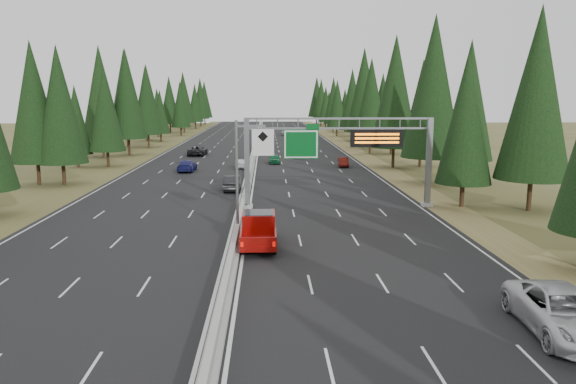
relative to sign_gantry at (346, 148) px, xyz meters
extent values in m
cube|color=black|center=(-8.92, 45.12, -5.23)|extent=(32.00, 260.00, 0.08)
cube|color=olive|center=(8.88, 45.12, -5.24)|extent=(3.60, 260.00, 0.06)
cube|color=#504E25|center=(-26.72, 45.12, -5.24)|extent=(3.60, 260.00, 0.06)
cube|color=#999994|center=(-8.92, 45.12, -5.04)|extent=(0.70, 260.00, 0.30)
cube|color=#999994|center=(-8.92, 45.12, -4.64)|extent=(0.30, 260.00, 0.60)
cube|color=slate|center=(-8.57, 0.12, -1.29)|extent=(0.45, 0.45, 7.80)
cube|color=#999994|center=(-8.57, 0.12, -5.04)|extent=(0.90, 0.90, 0.30)
cube|color=slate|center=(7.28, 0.12, -1.29)|extent=(0.45, 0.45, 7.80)
cube|color=#999994|center=(7.28, 0.12, -5.04)|extent=(0.90, 0.90, 0.30)
cube|color=slate|center=(-0.64, 0.12, 2.53)|extent=(15.85, 0.35, 0.16)
cube|color=slate|center=(-0.64, 0.12, 1.69)|extent=(15.85, 0.35, 0.16)
cube|color=#054C19|center=(-3.92, -0.13, 0.36)|extent=(3.00, 0.10, 2.50)
cube|color=silver|center=(-3.92, -0.19, 0.36)|extent=(2.85, 0.02, 2.35)
cube|color=#054C19|center=(-2.92, -0.13, 1.86)|extent=(1.10, 0.10, 0.45)
cube|color=black|center=(2.58, -0.18, 0.86)|extent=(4.50, 0.40, 1.50)
cube|color=orange|center=(2.58, -0.40, 1.21)|extent=(3.80, 0.02, 0.18)
cube|color=orange|center=(2.58, -0.40, 0.86)|extent=(3.80, 0.02, 0.18)
cube|color=orange|center=(2.58, -0.40, 0.51)|extent=(3.80, 0.02, 0.18)
cylinder|color=slate|center=(-8.92, -9.88, -1.19)|extent=(0.20, 0.20, 8.00)
cube|color=#999994|center=(-8.92, -9.88, -5.09)|extent=(0.50, 0.50, 0.20)
cube|color=slate|center=(-7.92, -9.88, 2.41)|extent=(2.00, 0.15, 0.15)
cube|color=silver|center=(-7.12, -10.00, 1.31)|extent=(1.50, 0.06, 1.80)
cylinder|color=black|center=(10.33, -0.03, -4.20)|extent=(0.40, 0.40, 2.15)
cone|color=black|center=(10.33, -0.03, 2.51)|extent=(4.83, 4.83, 11.27)
cylinder|color=black|center=(15.55, -1.75, -3.90)|extent=(0.40, 0.40, 2.74)
cone|color=black|center=(15.55, -1.75, 4.66)|extent=(6.16, 6.16, 14.37)
cylinder|color=black|center=(11.49, 13.83, -3.78)|extent=(0.40, 0.40, 2.97)
cone|color=black|center=(11.49, 13.83, 5.49)|extent=(6.68, 6.68, 15.59)
cylinder|color=black|center=(15.82, 14.61, -3.99)|extent=(0.40, 0.40, 2.55)
cone|color=black|center=(15.82, 14.61, 3.99)|extent=(5.74, 5.74, 13.40)
cylinder|color=black|center=(10.45, 27.81, -3.84)|extent=(0.40, 0.40, 2.86)
cone|color=black|center=(10.45, 27.81, 5.10)|extent=(6.43, 6.43, 15.01)
cylinder|color=black|center=(14.60, 29.28, -4.09)|extent=(0.40, 0.40, 2.36)
cone|color=black|center=(14.60, 29.28, 3.30)|extent=(5.32, 5.32, 12.42)
cylinder|color=black|center=(10.72, 46.65, -3.98)|extent=(0.40, 0.40, 2.58)
cone|color=black|center=(10.72, 46.65, 4.09)|extent=(5.81, 5.81, 13.55)
cylinder|color=black|center=(14.38, 46.85, -4.32)|extent=(0.40, 0.40, 1.89)
cone|color=black|center=(14.38, 46.85, 1.60)|extent=(4.26, 4.26, 9.95)
cylinder|color=black|center=(11.63, 59.11, -3.76)|extent=(0.40, 0.40, 3.02)
cone|color=black|center=(11.63, 59.11, 5.66)|extent=(6.78, 6.78, 15.83)
cylinder|color=black|center=(15.65, 61.00, -4.13)|extent=(0.40, 0.40, 2.28)
cone|color=black|center=(15.65, 61.00, 3.00)|extent=(5.13, 5.13, 11.97)
cylinder|color=black|center=(11.88, 75.28, -4.01)|extent=(0.40, 0.40, 2.52)
cone|color=black|center=(11.88, 75.28, 3.87)|extent=(5.67, 5.67, 13.23)
cylinder|color=black|center=(14.43, 74.91, -4.34)|extent=(0.40, 0.40, 1.86)
cone|color=black|center=(14.43, 74.91, 1.49)|extent=(4.19, 4.19, 9.78)
cylinder|color=black|center=(10.46, 90.00, -4.17)|extent=(0.40, 0.40, 2.20)
cone|color=black|center=(10.46, 90.00, 2.72)|extent=(4.96, 4.96, 11.57)
cylinder|color=black|center=(14.39, 91.63, -3.97)|extent=(0.40, 0.40, 2.61)
cone|color=black|center=(14.39, 91.63, 4.18)|extent=(5.87, 5.87, 13.69)
cylinder|color=black|center=(11.57, 107.10, -4.06)|extent=(0.40, 0.40, 2.41)
cone|color=black|center=(11.57, 107.10, 3.48)|extent=(5.43, 5.43, 12.67)
cylinder|color=black|center=(14.91, 108.19, -4.31)|extent=(0.40, 0.40, 1.92)
cone|color=black|center=(14.91, 108.19, 1.71)|extent=(4.33, 4.33, 10.10)
cylinder|color=black|center=(11.17, 123.27, -4.24)|extent=(0.40, 0.40, 2.06)
cone|color=black|center=(11.17, 123.27, 2.21)|extent=(4.64, 4.64, 10.83)
cylinder|color=black|center=(15.18, 123.90, -4.23)|extent=(0.40, 0.40, 2.07)
cone|color=black|center=(15.18, 123.90, 2.25)|extent=(4.66, 4.66, 10.88)
cylinder|color=black|center=(11.26, 138.72, -4.02)|extent=(0.40, 0.40, 2.50)
cone|color=black|center=(11.26, 138.72, 3.78)|extent=(5.62, 5.62, 13.11)
cylinder|color=black|center=(15.41, 140.73, -4.08)|extent=(0.40, 0.40, 2.37)
cone|color=black|center=(15.41, 140.73, 3.31)|extent=(5.33, 5.33, 12.43)
cylinder|color=black|center=(11.03, 152.60, -3.92)|extent=(0.40, 0.40, 2.69)
cone|color=black|center=(11.03, 152.60, 4.49)|extent=(6.06, 6.06, 14.14)
cylinder|color=black|center=(15.44, 153.00, -4.33)|extent=(0.40, 0.40, 1.88)
cone|color=black|center=(15.44, 153.00, 1.55)|extent=(4.23, 4.23, 9.88)
cylinder|color=black|center=(-29.29, 14.26, -4.05)|extent=(0.40, 0.40, 2.44)
cone|color=black|center=(-29.29, 14.26, 3.56)|extent=(5.48, 5.48, 12.79)
cylinder|color=black|center=(-32.14, 14.55, -4.01)|extent=(0.40, 0.40, 2.51)
cone|color=black|center=(-32.14, 14.55, 3.85)|extent=(5.66, 5.66, 13.20)
cylinder|color=black|center=(-28.95, 30.55, -4.16)|extent=(0.40, 0.40, 2.22)
cone|color=black|center=(-28.95, 30.55, 2.77)|extent=(4.99, 4.99, 11.65)
cylinder|color=black|center=(-32.98, 30.41, -4.36)|extent=(0.40, 0.40, 1.81)
cone|color=black|center=(-32.98, 30.41, 1.29)|extent=(4.07, 4.07, 9.50)
cylinder|color=black|center=(-29.88, 46.75, -3.87)|extent=(0.40, 0.40, 2.80)
cone|color=black|center=(-29.88, 46.75, 4.88)|extent=(6.30, 6.30, 14.69)
cylinder|color=black|center=(-33.39, 44.09, -3.85)|extent=(0.40, 0.40, 2.85)
cone|color=black|center=(-33.39, 44.09, 5.05)|extent=(6.41, 6.41, 14.95)
cylinder|color=black|center=(-29.61, 61.18, -4.00)|extent=(0.40, 0.40, 2.54)
cone|color=black|center=(-29.61, 61.18, 3.96)|extent=(5.73, 5.73, 13.36)
cylinder|color=black|center=(-33.85, 62.16, -3.77)|extent=(0.40, 0.40, 3.01)
cone|color=black|center=(-33.85, 62.16, 5.62)|extent=(6.76, 6.76, 15.78)
cylinder|color=black|center=(-29.75, 74.90, -4.37)|extent=(0.40, 0.40, 1.80)
cone|color=black|center=(-29.75, 74.90, 1.27)|extent=(4.06, 4.06, 9.47)
cylinder|color=black|center=(-33.41, 78.21, -3.97)|extent=(0.40, 0.40, 2.59)
cone|color=black|center=(-33.41, 78.21, 4.14)|extent=(5.84, 5.84, 13.62)
cylinder|color=black|center=(-28.23, 93.89, -4.18)|extent=(0.40, 0.40, 2.17)
cone|color=black|center=(-28.23, 93.89, 2.60)|extent=(4.89, 4.89, 11.40)
cylinder|color=black|center=(-33.38, 90.94, -4.32)|extent=(0.40, 0.40, 1.89)
cone|color=black|center=(-33.38, 90.94, 1.58)|extent=(4.25, 4.25, 9.92)
cylinder|color=black|center=(-29.41, 107.53, -3.95)|extent=(0.40, 0.40, 2.64)
cone|color=black|center=(-29.41, 107.53, 4.29)|extent=(5.94, 5.94, 13.85)
cylinder|color=black|center=(-33.16, 107.27, -4.05)|extent=(0.40, 0.40, 2.45)
cone|color=black|center=(-33.16, 107.27, 3.60)|extent=(5.50, 5.50, 12.84)
cylinder|color=black|center=(-28.41, 124.47, -4.18)|extent=(0.40, 0.40, 2.19)
cone|color=black|center=(-28.41, 124.47, 2.65)|extent=(4.92, 4.92, 11.47)
cylinder|color=black|center=(-32.56, 124.83, -4.14)|extent=(0.40, 0.40, 2.27)
cone|color=black|center=(-32.56, 124.83, 2.95)|extent=(5.10, 5.10, 11.90)
cylinder|color=black|center=(-28.58, 140.12, -4.00)|extent=(0.40, 0.40, 2.55)
cone|color=black|center=(-28.58, 140.12, 3.96)|extent=(5.73, 5.73, 13.36)
cylinder|color=black|center=(-33.79, 137.45, -3.87)|extent=(0.40, 0.40, 2.80)
cone|color=black|center=(-33.79, 137.45, 4.89)|extent=(6.30, 6.30, 14.71)
cylinder|color=black|center=(-28.73, 153.89, -4.05)|extent=(0.40, 0.40, 2.45)
cone|color=black|center=(-28.73, 153.89, 3.59)|extent=(5.50, 5.50, 12.84)
cylinder|color=black|center=(-32.36, 155.59, -4.13)|extent=(0.40, 0.40, 2.27)
cone|color=black|center=(-32.36, 155.59, 2.96)|extent=(5.11, 5.11, 11.91)
imported|color=silver|center=(5.15, -26.88, -4.27)|extent=(3.39, 6.75, 1.83)
cylinder|color=black|center=(-8.36, -14.65, -4.74)|extent=(0.33, 0.89, 0.89)
cylinder|color=black|center=(-6.47, -14.65, -4.74)|extent=(0.33, 0.89, 0.89)
cylinder|color=black|center=(-8.36, -10.98, -4.74)|extent=(0.33, 0.89, 0.89)
cylinder|color=black|center=(-6.47, -10.98, -4.74)|extent=(0.33, 0.89, 0.89)
cube|color=maroon|center=(-7.42, -12.76, -4.58)|extent=(2.23, 6.24, 0.33)
cube|color=maroon|center=(-7.42, -11.76, -3.80)|extent=(2.12, 2.45, 1.23)
cube|color=black|center=(-7.42, -11.76, -3.46)|extent=(1.89, 2.12, 0.61)
cube|color=maroon|center=(-8.47, -14.43, -4.19)|extent=(0.11, 2.67, 0.67)
cube|color=maroon|center=(-6.36, -14.43, -4.19)|extent=(0.11, 2.67, 0.67)
cube|color=maroon|center=(-7.42, -15.77, -4.19)|extent=(2.23, 0.11, 0.67)
imported|color=#176438|center=(-5.72, 33.21, -4.52)|extent=(1.58, 3.92, 1.33)
imported|color=#56110C|center=(3.76, 28.89, -4.55)|extent=(1.60, 3.94, 1.27)
imported|color=black|center=(-2.02, 41.34, -4.47)|extent=(2.10, 4.98, 1.43)
imported|color=#B2B2B2|center=(-1.72, 94.89, -4.45)|extent=(2.97, 5.53, 1.48)
imported|color=black|center=(-7.42, 95.91, -4.48)|extent=(1.77, 4.19, 1.41)
imported|color=black|center=(-10.42, 9.38, -4.41)|extent=(1.65, 4.70, 1.55)
imported|color=navy|center=(-17.20, 24.70, -4.44)|extent=(2.15, 5.17, 1.49)
imported|color=white|center=(-10.42, 27.96, -4.53)|extent=(1.68, 3.90, 1.31)
imported|color=black|center=(-18.27, 45.04, -4.37)|extent=(2.90, 5.99, 1.64)
camera|label=1|loc=(-6.88, -48.06, 4.35)|focal=35.00mm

